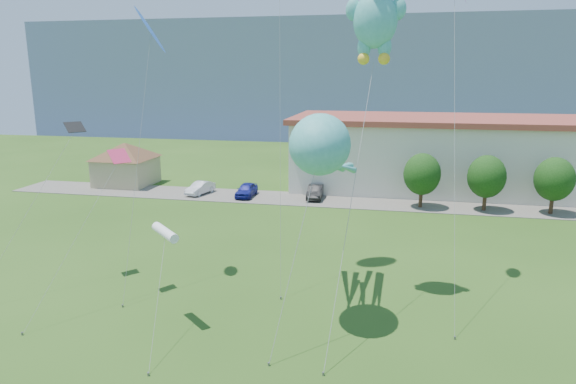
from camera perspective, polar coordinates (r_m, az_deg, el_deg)
The scene contains 16 objects.
parking_strip at distance 54.07m, azimuth 3.79°, elevation -0.90°, with size 70.00×6.00×0.06m, color #59544C.
hill_ridge at distance 137.18m, azimuth 8.97°, elevation 12.66°, with size 160.00×50.00×25.00m, color slate.
pavilion at distance 63.99m, azimuth -17.60°, elevation 3.43°, with size 9.20×9.20×5.00m.
warehouse at distance 64.45m, azimuth 28.66°, elevation 3.50°, with size 61.00×15.00×8.20m.
tree_near at distance 51.97m, azimuth 14.67°, elevation 1.92°, with size 3.60×3.60×5.47m.
tree_mid at distance 52.64m, azimuth 21.20°, elevation 1.60°, with size 3.60×3.60×5.47m.
tree_far at distance 53.97m, azimuth 27.49°, elevation 1.27°, with size 3.60×3.60×5.47m.
parked_car_silver at distance 57.28m, azimuth -9.74°, elevation 0.45°, with size 1.41×4.05×1.33m, color silver.
parked_car_blue at distance 55.44m, azimuth -4.64°, elevation 0.24°, with size 1.71×4.26×1.45m, color navy.
parked_car_black at distance 54.50m, azimuth 3.05°, elevation 0.02°, with size 1.49×4.29×1.41m, color black.
octopus_kite at distance 26.75m, azimuth 3.85°, elevation 4.33°, with size 3.12×10.85×11.11m.
teddy_bear_kite at distance 30.27m, azimuth 9.71°, elevation 19.06°, with size 3.30×11.03×18.77m.
small_kite_white at distance 27.32m, azimuth -13.51°, elevation -4.48°, with size 1.53×6.16×5.44m.
small_kite_black at distance 34.80m, azimuth -23.62°, elevation 4.73°, with size 3.90×7.28×10.17m.
small_kite_blue at distance 33.57m, azimuth -15.08°, elevation 16.47°, with size 1.80×6.33×16.31m.
small_kite_pink at distance 31.33m, azimuth -19.16°, elevation 2.03°, with size 3.12×7.17×8.74m.
Camera 1 is at (7.16, -16.99, 13.02)m, focal length 32.00 mm.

